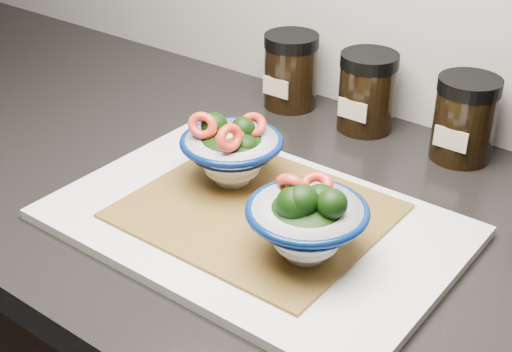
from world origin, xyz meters
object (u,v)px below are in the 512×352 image
Objects in this scene: spice_jar_c at (465,119)px; spice_jar_b at (367,92)px; spice_jar_a at (291,71)px; cutting_board at (254,223)px; bowl_left at (232,152)px; bowl_right at (306,221)px.

spice_jar_b is at bearing 180.00° from spice_jar_c.
spice_jar_c is (0.28, 0.00, 0.00)m from spice_jar_a.
cutting_board is at bearing -84.59° from spice_jar_b.
cutting_board is 3.98× the size of spice_jar_c.
bowl_left is at bearing -99.29° from spice_jar_b.
spice_jar_b is 0.15m from spice_jar_c.
bowl_right is at bearing -52.79° from spice_jar_a.
bowl_right is 1.12× the size of spice_jar_b.
spice_jar_b is 1.00× the size of spice_jar_c.
bowl_left is at bearing 155.08° from bowl_right.
spice_jar_a is at bearing 109.66° from bowl_left.
bowl_left is 1.11× the size of spice_jar_b.
bowl_left is at bearing 145.75° from cutting_board.
bowl_right is 0.33m from spice_jar_c.
bowl_right reaches higher than spice_jar_b.
bowl_left and spice_jar_a have the same top height.
cutting_board is at bearing -111.30° from spice_jar_c.
bowl_left reaches higher than cutting_board.
bowl_left is 0.31m from spice_jar_c.
bowl_left is 1.11× the size of spice_jar_c.
spice_jar_a is at bearing 180.00° from spice_jar_b.
cutting_board is 3.98× the size of spice_jar_b.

